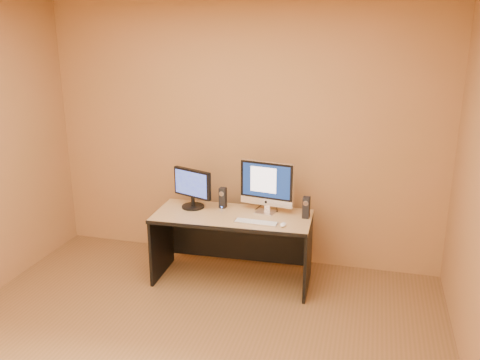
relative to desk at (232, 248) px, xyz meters
The scene contains 10 objects.
walls 1.72m from the desk, 92.33° to the right, with size 4.00×4.00×2.60m, color #9A663E, non-canonical shape.
desk is the anchor object (origin of this frame).
imac 0.66m from the desk, 26.56° to the left, with size 0.52×0.19×0.50m, color silver, non-canonical shape.
second_monitor 0.68m from the desk, 166.55° to the left, with size 0.43×0.22×0.38m, color black, non-canonical shape.
speaker_left 0.49m from the desk, 129.77° to the left, with size 0.06×0.07×0.20m, color black, non-canonical shape.
speaker_right 0.80m from the desk, ahead, with size 0.06×0.07×0.20m, color black, non-canonical shape.
keyboard 0.45m from the desk, 28.30° to the right, with size 0.39×0.11×0.02m, color #BBBBC0.
mouse 0.63m from the desk, 16.71° to the right, with size 0.05×0.09×0.03m, color silver.
cable_a 0.57m from the desk, 37.21° to the left, with size 0.01×0.01×0.20m, color black.
cable_b 0.47m from the desk, 54.24° to the left, with size 0.01×0.01×0.16m, color black.
Camera 1 is at (1.26, -2.81, 2.35)m, focal length 38.00 mm.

